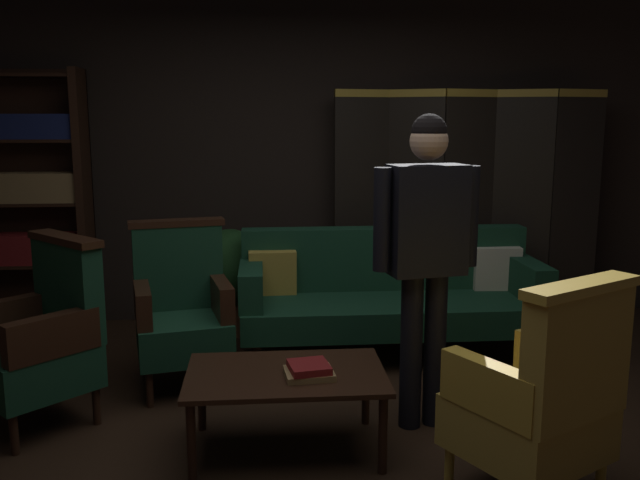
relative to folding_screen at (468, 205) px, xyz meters
The scene contains 13 objects.
ground_plane 2.66m from the folding_screen, 122.03° to the right, with size 10.00×10.00×0.00m, color black.
back_wall 1.42m from the folding_screen, 164.72° to the left, with size 7.20×0.10×2.80m, color black.
folding_screen is the anchor object (origin of this frame).
bookshelf 3.46m from the folding_screen, behind, with size 0.90×0.32×2.05m.
velvet_couch 1.13m from the folding_screen, 139.83° to the right, with size 2.12×0.78×0.88m.
coffee_table 2.66m from the folding_screen, 126.67° to the right, with size 1.00×0.64×0.42m.
armchair_gilt_accent 2.75m from the folding_screen, 100.11° to the right, with size 0.79×0.78×1.04m.
armchair_wing_left 3.34m from the folding_screen, 150.21° to the right, with size 0.82×0.82×1.04m.
armchair_wing_right 2.50m from the folding_screen, 152.08° to the right, with size 0.69×0.68×1.04m.
standing_figure 2.01m from the folding_screen, 113.21° to the right, with size 0.58×0.28×1.70m.
potted_plant 1.98m from the folding_screen, behind, with size 0.54×0.54×0.83m.
book_tan_leather 2.64m from the folding_screen, 123.76° to the right, with size 0.24×0.20×0.03m, color #9E7A47.
book_red_leather 2.64m from the folding_screen, 123.76° to the right, with size 0.19×0.19×0.04m, color maroon.
Camera 1 is at (-0.34, -3.23, 1.68)m, focal length 38.11 mm.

